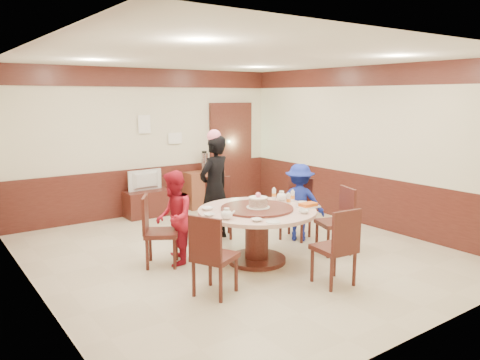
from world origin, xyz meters
TOP-DOWN VIEW (x-y plane):
  - room at (0.01, 0.01)m, footprint 6.00×6.04m
  - banquet_table at (-0.01, -0.47)m, footprint 1.62×1.62m
  - chair_0 at (1.18, 0.04)m, footprint 0.59×0.59m
  - chair_1 at (0.21, 0.85)m, footprint 0.60×0.60m
  - chair_2 at (-1.16, 0.19)m, footprint 0.61×0.60m
  - chair_3 at (-1.08, -1.05)m, footprint 0.59×0.59m
  - chair_4 at (0.27, -1.65)m, footprint 0.48×0.49m
  - chair_5 at (1.16, -0.83)m, footprint 0.56×0.56m
  - person_standing at (0.08, 0.76)m, footprint 0.70×0.56m
  - person_red at (-0.97, 0.14)m, footprint 0.73×0.79m
  - person_blue at (1.16, -0.05)m, footprint 0.88×0.88m
  - birthday_cake at (-0.01, -0.49)m, footprint 0.32×0.32m
  - teapot_left at (-0.65, -0.66)m, footprint 0.17×0.15m
  - teapot_right at (0.62, -0.25)m, footprint 0.17×0.15m
  - bowl_0 at (-0.59, -0.10)m, footprint 0.16×0.16m
  - bowl_1 at (0.36, -1.00)m, footprint 0.14×0.14m
  - bowl_2 at (-0.39, -0.96)m, footprint 0.14×0.14m
  - bowl_3 at (0.67, -0.64)m, footprint 0.15×0.15m
  - bowl_4 at (-0.74, -0.40)m, footprint 0.13×0.13m
  - saucer_near at (-0.26, -1.12)m, footprint 0.18×0.18m
  - saucer_far at (0.44, 0.03)m, footprint 0.18×0.18m
  - shrimp_platter at (0.64, -0.79)m, footprint 0.30×0.20m
  - bottle_0 at (0.51, -0.53)m, footprint 0.06×0.06m
  - bottle_1 at (0.70, -0.39)m, footprint 0.06×0.06m
  - bottle_2 at (0.58, -0.11)m, footprint 0.06×0.06m
  - tv_stand at (-0.19, 2.75)m, footprint 0.85×0.45m
  - television at (-0.19, 2.75)m, footprint 0.69×0.12m
  - side_cabinet at (1.09, 2.78)m, footprint 0.80×0.40m
  - thermos at (1.12, 2.78)m, footprint 0.15×0.15m
  - notice_left at (-0.10, 2.96)m, footprint 0.25×0.00m
  - notice_right at (0.55, 2.96)m, footprint 0.30×0.00m

SIDE VIEW (x-z plane):
  - tv_stand at x=-0.19m, z-range 0.00..0.50m
  - chair_0 at x=1.18m, z-range -0.18..0.79m
  - chair_1 at x=0.21m, z-range -0.18..0.79m
  - chair_2 at x=-1.16m, z-range -0.18..0.79m
  - chair_3 at x=-1.08m, z-range -0.18..0.79m
  - chair_4 at x=0.27m, z-range -0.18..0.79m
  - chair_5 at x=1.16m, z-range -0.18..0.79m
  - side_cabinet at x=1.09m, z-range 0.00..0.75m
  - banquet_table at x=-0.01m, z-range 0.14..0.92m
  - person_blue at x=1.16m, z-range 0.00..1.23m
  - person_red at x=-0.97m, z-range 0.00..1.29m
  - television at x=-0.19m, z-range 0.50..0.89m
  - saucer_near at x=-0.26m, z-range 0.75..0.76m
  - saucer_far at x=0.44m, z-range 0.75..0.76m
  - bowl_4 at x=-0.74m, z-range 0.75..0.78m
  - bowl_2 at x=-0.39m, z-range 0.75..0.78m
  - bowl_0 at x=-0.59m, z-range 0.75..0.79m
  - bowl_1 at x=0.36m, z-range 0.75..0.79m
  - bowl_3 at x=0.67m, z-range 0.75..0.80m
  - shrimp_platter at x=0.64m, z-range 0.75..0.81m
  - teapot_left at x=-0.65m, z-range 0.75..0.87m
  - teapot_right at x=0.62m, z-range 0.75..0.87m
  - bottle_0 at x=0.51m, z-range 0.75..0.91m
  - bottle_1 at x=0.70m, z-range 0.75..0.91m
  - bottle_2 at x=0.58m, z-range 0.75..0.91m
  - person_standing at x=0.08m, z-range 0.00..1.68m
  - birthday_cake at x=-0.01m, z-range 0.75..0.96m
  - thermos at x=1.12m, z-range 0.75..1.13m
  - room at x=0.01m, z-range -0.34..2.50m
  - notice_right at x=0.55m, z-range 1.34..1.56m
  - notice_left at x=-0.10m, z-range 1.57..1.93m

